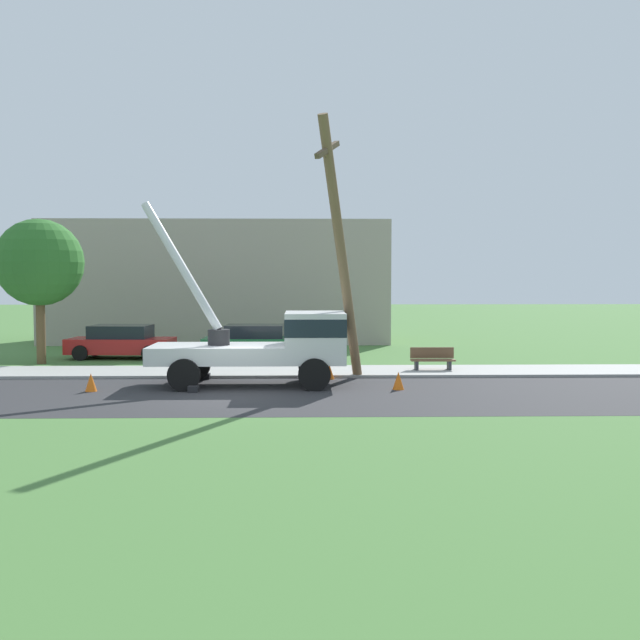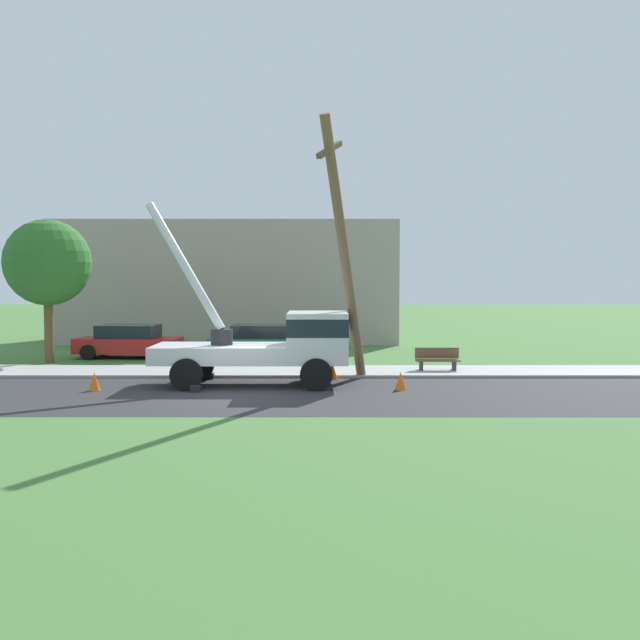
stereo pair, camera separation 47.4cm
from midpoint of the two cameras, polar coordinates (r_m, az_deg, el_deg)
ground_plane at (r=34.02m, az=-5.20°, el=-2.55°), size 120.00×120.00×0.00m
road_asphalt at (r=22.16m, az=-7.30°, el=-5.72°), size 80.00×7.09×0.01m
sidewalk_strip at (r=27.10m, az=-6.20°, el=-3.96°), size 80.00×2.95×0.10m
utility_truck at (r=23.85m, az=-4.08°, el=-1.66°), size 6.77×3.20×5.98m
leaning_utility_pole at (r=24.06m, az=1.05°, el=5.38°), size 1.78×3.69×8.49m
traffic_cone_ahead at (r=23.08m, az=5.45°, el=-4.65°), size 0.36×0.36×0.56m
traffic_cone_behind at (r=23.73m, az=-17.73°, el=-4.58°), size 0.36×0.36×0.56m
traffic_cone_curbside at (r=25.28m, az=0.16°, el=-3.94°), size 0.36×0.36×0.56m
parked_sedan_red at (r=32.85m, az=-15.42°, el=-1.62°), size 4.51×2.20×1.42m
parked_sedan_green at (r=32.00m, az=-5.45°, el=-1.65°), size 4.45×2.10×1.42m
park_bench at (r=27.40m, az=8.15°, el=-3.03°), size 1.60×0.45×0.90m
roadside_tree_near at (r=31.72m, az=-21.15°, el=4.10°), size 3.46×3.46×5.79m
lowrise_building_backdrop at (r=40.76m, az=-8.05°, el=2.91°), size 18.00×6.00×6.40m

